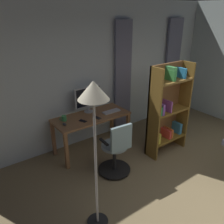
% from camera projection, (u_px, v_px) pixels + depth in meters
% --- Properties ---
extents(back_room_partition, '(5.88, 0.10, 2.79)m').
position_uv_depth(back_room_partition, '(100.00, 73.00, 4.85)').
color(back_room_partition, silver).
rests_on(back_room_partition, ground).
extents(curtain_left_panel, '(0.48, 0.06, 2.42)m').
position_uv_depth(curtain_left_panel, '(172.00, 69.00, 5.98)').
color(curtain_left_panel, slate).
rests_on(curtain_left_panel, ground).
extents(curtain_right_panel, '(0.42, 0.06, 2.42)m').
position_uv_depth(curtain_right_panel, '(123.00, 79.00, 5.12)').
color(curtain_right_panel, slate).
rests_on(curtain_right_panel, ground).
extents(desk, '(1.45, 0.64, 0.74)m').
position_uv_depth(desk, '(91.00, 120.00, 4.52)').
color(desk, '#94643D').
rests_on(desk, ground).
extents(office_chair, '(0.56, 0.56, 0.97)m').
position_uv_depth(office_chair, '(116.00, 151.00, 3.90)').
color(office_chair, black).
rests_on(office_chair, ground).
extents(computer_monitor, '(0.56, 0.18, 0.51)m').
position_uv_depth(computer_monitor, '(88.00, 98.00, 4.54)').
color(computer_monitor, '#B7BCC1').
rests_on(computer_monitor, desk).
extents(computer_keyboard, '(0.36, 0.13, 0.02)m').
position_uv_depth(computer_keyboard, '(111.00, 111.00, 4.63)').
color(computer_keyboard, silver).
rests_on(computer_keyboard, desk).
extents(computer_mouse, '(0.06, 0.10, 0.04)m').
position_uv_depth(computer_mouse, '(64.00, 124.00, 4.10)').
color(computer_mouse, '#333338').
rests_on(computer_mouse, desk).
extents(cell_phone_by_monitor, '(0.09, 0.15, 0.01)m').
position_uv_depth(cell_phone_by_monitor, '(97.00, 118.00, 4.38)').
color(cell_phone_by_monitor, '#232328').
rests_on(cell_phone_by_monitor, desk).
extents(cell_phone_face_up, '(0.11, 0.16, 0.01)m').
position_uv_depth(cell_phone_face_up, '(83.00, 121.00, 4.25)').
color(cell_phone_face_up, black).
rests_on(cell_phone_face_up, desk).
extents(mug_tea, '(0.13, 0.09, 0.10)m').
position_uv_depth(mug_tea, '(64.00, 118.00, 4.25)').
color(mug_tea, '#3D9951').
rests_on(mug_tea, desk).
extents(bookshelf, '(0.85, 0.30, 1.73)m').
position_uv_depth(bookshelf, '(167.00, 109.00, 4.42)').
color(bookshelf, brown).
rests_on(bookshelf, ground).
extents(floor_lamp, '(0.34, 0.34, 1.94)m').
position_uv_depth(floor_lamp, '(94.00, 107.00, 2.47)').
color(floor_lamp, black).
rests_on(floor_lamp, ground).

